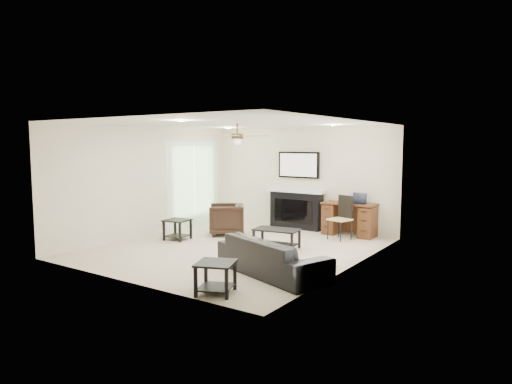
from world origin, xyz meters
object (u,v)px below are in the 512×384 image
armchair (227,219)px  sofa (272,256)px  fireplace_unit (296,190)px  desk (349,219)px  coffee_table (277,239)px

armchair → sofa: bearing=14.0°
fireplace_unit → desk: bearing=-3.3°
sofa → coffee_table: 1.84m
sofa → desk: desk is taller
sofa → fireplace_unit: (-1.65, 3.73, 0.65)m
sofa → coffee_table: (-0.90, 1.60, -0.10)m
armchair → fireplace_unit: size_ratio=0.41×
armchair → coffee_table: size_ratio=0.88×
coffee_table → sofa: bearing=-69.3°
sofa → desk: (-0.20, 3.65, 0.08)m
sofa → armchair: bearing=-20.3°
armchair → desk: 2.83m
coffee_table → desk: bearing=62.6°
armchair → coffee_table: 1.79m
sofa → fireplace_unit: 4.14m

